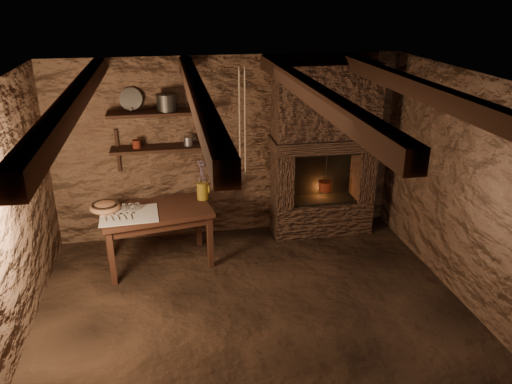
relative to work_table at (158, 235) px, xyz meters
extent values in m
plane|color=black|center=(0.97, -1.26, -0.39)|extent=(4.50, 4.50, 0.00)
cube|color=#4F3325|center=(0.97, 0.74, 0.81)|extent=(4.50, 0.04, 2.40)
cube|color=#4F3325|center=(0.97, -3.26, 0.81)|extent=(4.50, 0.04, 2.40)
cube|color=#4F3325|center=(-1.28, -1.26, 0.81)|extent=(0.04, 4.00, 2.40)
cube|color=#4F3325|center=(3.22, -1.26, 0.81)|extent=(0.04, 4.00, 2.40)
cube|color=black|center=(0.97, -1.26, 2.01)|extent=(4.50, 4.00, 0.04)
cube|color=black|center=(-0.53, -1.26, 1.92)|extent=(0.14, 3.95, 0.16)
cube|color=black|center=(0.47, -1.26, 1.92)|extent=(0.14, 3.95, 0.16)
cube|color=black|center=(1.47, -1.26, 1.92)|extent=(0.14, 3.95, 0.16)
cube|color=black|center=(2.47, -1.26, 1.92)|extent=(0.14, 3.95, 0.16)
cube|color=black|center=(0.12, 0.58, 0.91)|extent=(1.25, 0.30, 0.04)
cube|color=black|center=(0.12, 0.58, 1.36)|extent=(1.25, 0.30, 0.04)
cube|color=#38241C|center=(2.22, 0.51, -0.17)|extent=(1.35, 0.45, 0.45)
cube|color=#38241C|center=(1.66, 0.51, 0.43)|extent=(0.23, 0.45, 0.75)
cube|color=#38241C|center=(2.78, 0.51, 0.43)|extent=(0.23, 0.45, 0.75)
cube|color=#38241C|center=(2.22, 0.48, 0.89)|extent=(1.43, 0.51, 0.16)
cube|color=#38241C|center=(2.22, 0.51, 1.44)|extent=(1.35, 0.45, 0.94)
cube|color=black|center=(2.22, 0.70, 0.43)|extent=(0.90, 0.06, 0.75)
cube|color=#371C13|center=(0.00, 0.00, 0.31)|extent=(1.38, 0.93, 0.05)
cube|color=#371C13|center=(0.00, 0.00, 0.23)|extent=(1.25, 0.80, 0.09)
cube|color=white|center=(-0.30, -0.11, 0.34)|extent=(0.68, 0.56, 0.01)
cylinder|color=olive|center=(0.58, 0.22, 0.44)|extent=(0.16, 0.16, 0.22)
torus|color=olive|center=(0.65, 0.22, 0.47)|extent=(0.02, 0.12, 0.12)
ellipsoid|color=#966241|center=(-0.58, 0.07, 0.38)|extent=(0.45, 0.45, 0.13)
cylinder|color=#2C2927|center=(0.22, 0.58, 1.47)|extent=(0.33, 0.33, 0.19)
cylinder|color=gray|center=(-0.21, 0.68, 1.52)|extent=(0.29, 0.16, 0.27)
cylinder|color=#4F180F|center=(-0.18, 0.58, 0.98)|extent=(0.12, 0.12, 0.10)
cylinder|color=maroon|center=(2.25, 0.46, 0.29)|extent=(0.23, 0.23, 0.13)
torus|color=#2C2927|center=(2.25, 0.46, 0.37)|extent=(0.20, 0.01, 0.20)
cylinder|color=#2C2927|center=(2.25, 0.46, 0.55)|extent=(0.01, 0.01, 0.44)
camera|label=1|loc=(0.19, -5.51, 2.77)|focal=35.00mm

